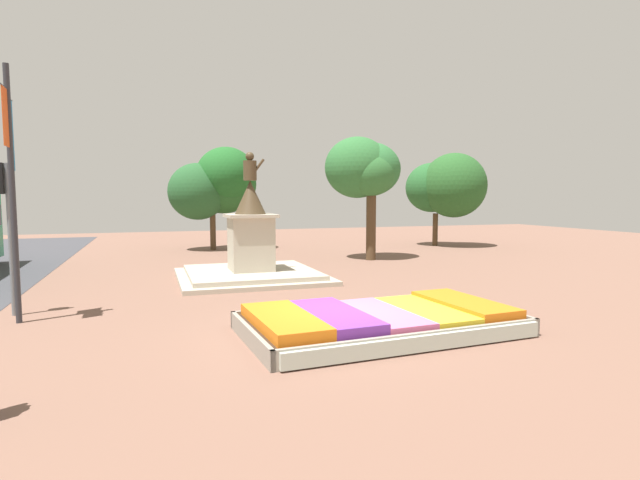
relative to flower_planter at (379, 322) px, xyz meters
The scene contains 8 objects.
ground_plane 1.15m from the flower_planter, 156.12° to the left, with size 72.24×72.24×0.00m, color brown.
flower_planter is the anchor object (origin of this frame).
statue_monument 8.65m from the flower_planter, 98.78° to the left, with size 5.42×5.42×4.80m.
traffic_light_mid_block 9.98m from the flower_planter, 151.38° to the left, with size 0.41×0.29×3.99m.
banner_pole 9.44m from the flower_planter, 155.38° to the left, with size 0.14×1.19×6.29m.
park_tree_far_left 20.19m from the flower_planter, 93.20° to the left, with size 5.21×3.90×6.06m.
park_tree_behind_statue 21.72m from the flower_planter, 53.19° to the left, with size 4.69×4.56×5.85m.
park_tree_far_right 14.41m from the flower_planter, 67.61° to the left, with size 3.86×3.25×6.09m.
Camera 1 is at (-3.89, -10.66, 3.12)m, focal length 28.00 mm.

